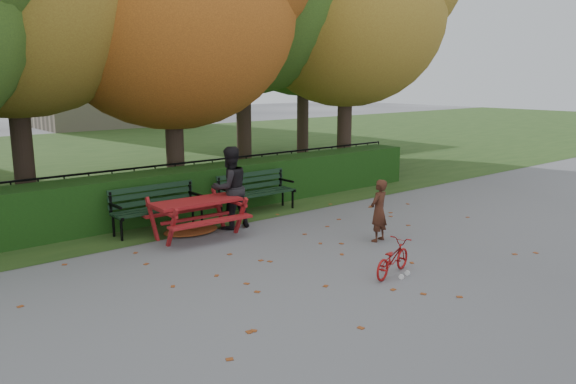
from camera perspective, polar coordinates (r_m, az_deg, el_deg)
ground at (r=9.17m, az=4.97°, el=-7.22°), size 90.00×90.00×0.00m
grass_strip at (r=21.27m, az=-22.55°, el=2.74°), size 90.00×90.00×0.00m
building_right at (r=37.09m, az=-17.83°, el=15.77°), size 9.00×6.00×12.00m
hedge at (r=12.53m, az=-9.57°, el=0.14°), size 13.00×0.90×1.00m
iron_fence at (r=13.21m, az=-11.33°, el=0.83°), size 14.00×0.04×1.02m
tree_e at (r=17.52m, az=7.35°, el=18.49°), size 6.09×5.80×8.16m
tree_g at (r=21.64m, az=2.70°, el=18.00°), size 6.30×6.00×8.55m
bench_left at (r=11.24m, az=-13.25°, el=-1.22°), size 1.80×0.57×0.88m
bench_right at (r=12.46m, az=-3.35°, el=0.32°), size 1.80×0.57×0.88m
picnic_table at (r=10.63m, az=-9.27°, el=-1.66°), size 1.68×1.38×0.80m
leaf_pile at (r=11.05m, az=-9.82°, el=-3.88°), size 1.30×1.08×0.08m
leaf_scatter at (r=9.38m, az=3.67°, el=-6.75°), size 9.00×5.70×0.01m
child at (r=10.33m, az=9.21°, el=-1.87°), size 0.46×0.35×1.15m
adult at (r=11.08m, az=-5.92°, el=0.43°), size 0.81×0.64×1.64m
bicycle at (r=8.69m, az=10.56°, el=-6.63°), size 1.06×0.58×0.53m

